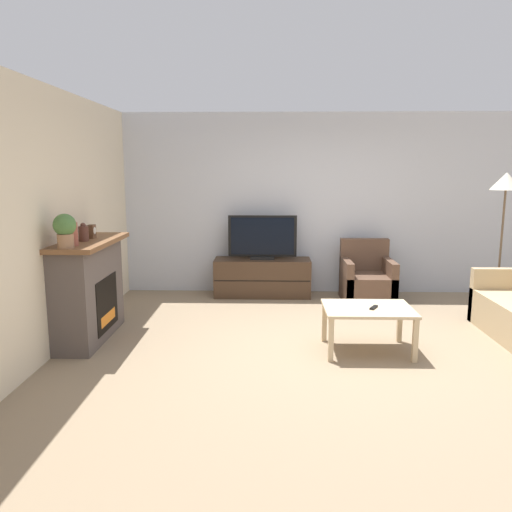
# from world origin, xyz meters

# --- Properties ---
(ground_plane) EXTENTS (24.00, 24.00, 0.00)m
(ground_plane) POSITION_xyz_m (0.00, 0.00, 0.00)
(ground_plane) COLOR #89755B
(wall_back) EXTENTS (12.00, 0.06, 2.70)m
(wall_back) POSITION_xyz_m (0.00, 2.49, 1.35)
(wall_back) COLOR silver
(wall_back) RESTS_ON ground
(wall_left) EXTENTS (0.06, 12.00, 2.70)m
(wall_left) POSITION_xyz_m (-2.92, 0.00, 1.35)
(wall_left) COLOR beige
(wall_left) RESTS_ON ground
(fireplace) EXTENTS (0.51, 1.35, 1.12)m
(fireplace) POSITION_xyz_m (-2.69, 0.21, 0.57)
(fireplace) COLOR #564C47
(fireplace) RESTS_ON ground
(mantel_vase_left) EXTENTS (0.11, 0.11, 0.27)m
(mantel_vase_left) POSITION_xyz_m (-2.67, -0.19, 1.24)
(mantel_vase_left) COLOR #994C3D
(mantel_vase_left) RESTS_ON fireplace
(mantel_vase_centre_left) EXTENTS (0.10, 0.10, 0.20)m
(mantel_vase_centre_left) POSITION_xyz_m (-2.67, 0.11, 1.20)
(mantel_vase_centre_left) COLOR #512D23
(mantel_vase_centre_left) RESTS_ON fireplace
(mantel_clock) EXTENTS (0.08, 0.11, 0.15)m
(mantel_clock) POSITION_xyz_m (-2.67, 0.35, 1.19)
(mantel_clock) COLOR brown
(mantel_clock) RESTS_ON fireplace
(potted_plant) EXTENTS (0.22, 0.22, 0.34)m
(potted_plant) POSITION_xyz_m (-2.67, -0.36, 1.30)
(potted_plant) COLOR #936B4C
(potted_plant) RESTS_ON fireplace
(tv_stand) EXTENTS (1.42, 0.49, 0.56)m
(tv_stand) POSITION_xyz_m (-0.80, 2.18, 0.28)
(tv_stand) COLOR #422D1E
(tv_stand) RESTS_ON ground
(tv) EXTENTS (1.01, 0.18, 0.65)m
(tv) POSITION_xyz_m (-0.80, 2.18, 0.86)
(tv) COLOR black
(tv) RESTS_ON tv_stand
(armchair) EXTENTS (0.70, 0.76, 0.87)m
(armchair) POSITION_xyz_m (0.70, 1.92, 0.28)
(armchair) COLOR brown
(armchair) RESTS_ON ground
(coffee_table) EXTENTS (0.90, 0.67, 0.47)m
(coffee_table) POSITION_xyz_m (0.32, -0.10, 0.41)
(coffee_table) COLOR #CCB289
(coffee_table) RESTS_ON ground
(remote) EXTENTS (0.11, 0.15, 0.02)m
(remote) POSITION_xyz_m (0.36, -0.14, 0.48)
(remote) COLOR black
(remote) RESTS_ON coffee_table
(floor_lamp) EXTENTS (0.39, 0.39, 1.83)m
(floor_lamp) POSITION_xyz_m (2.28, 1.34, 1.63)
(floor_lamp) COLOR black
(floor_lamp) RESTS_ON ground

